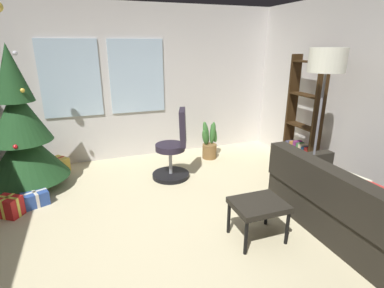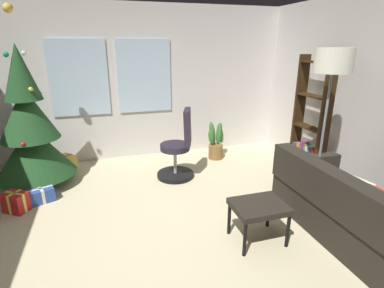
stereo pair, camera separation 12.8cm
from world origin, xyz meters
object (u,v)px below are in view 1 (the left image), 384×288
object	(u,v)px
holiday_tree	(22,133)
gift_box_red	(9,207)
gift_box_gold	(55,166)
couch	(373,214)
office_chair	(174,152)
bookshelf	(303,123)
gift_box_green	(56,168)
potted_plant	(210,143)
footstool	(258,207)
floor_lamp	(326,69)
gift_box_blue	(35,198)

from	to	relation	value
holiday_tree	gift_box_red	bearing A→B (deg)	-100.41
holiday_tree	gift_box_gold	distance (m)	0.87
couch	office_chair	xyz separation A→B (m)	(-1.52, 2.10, 0.15)
gift_box_red	bookshelf	xyz separation A→B (m)	(4.09, -0.02, 0.66)
gift_box_green	potted_plant	xyz separation A→B (m)	(2.54, -0.21, 0.19)
footstool	bookshelf	world-z (taller)	bookshelf
holiday_tree	floor_lamp	world-z (taller)	holiday_tree
bookshelf	potted_plant	distance (m)	1.59
gift_box_blue	office_chair	world-z (taller)	office_chair
gift_box_green	couch	bearing A→B (deg)	-41.83
office_chair	bookshelf	distance (m)	2.03
office_chair	floor_lamp	world-z (taller)	floor_lamp
footstool	gift_box_green	bearing A→B (deg)	129.71
bookshelf	potted_plant	size ratio (longest dim) A/B	2.76
footstool	gift_box_gold	bearing A→B (deg)	130.01
gift_box_green	office_chair	bearing A→B (deg)	-24.95
potted_plant	gift_box_red	bearing A→B (deg)	-161.75
footstool	potted_plant	bearing A→B (deg)	79.30
gift_box_gold	bookshelf	size ratio (longest dim) A/B	0.25
holiday_tree	gift_box_red	world-z (taller)	holiday_tree
holiday_tree	potted_plant	size ratio (longest dim) A/B	3.71
gift_box_red	office_chair	world-z (taller)	office_chair
couch	gift_box_gold	distance (m)	4.35
couch	potted_plant	world-z (taller)	couch
couch	footstool	size ratio (longest dim) A/B	3.58
floor_lamp	gift_box_gold	bearing A→B (deg)	149.56
gift_box_green	office_chair	size ratio (longest dim) A/B	0.32
gift_box_gold	couch	bearing A→B (deg)	-41.60
office_chair	floor_lamp	distance (m)	2.29
office_chair	gift_box_blue	bearing A→B (deg)	-173.66
footstool	bookshelf	size ratio (longest dim) A/B	0.30
footstool	gift_box_green	world-z (taller)	footstool
footstool	gift_box_red	size ratio (longest dim) A/B	1.61
gift_box_red	gift_box_blue	xyz separation A→B (m)	(0.25, 0.17, -0.03)
bookshelf	gift_box_green	bearing A→B (deg)	161.90
floor_lamp	holiday_tree	bearing A→B (deg)	157.43
gift_box_blue	floor_lamp	world-z (taller)	floor_lamp
footstool	gift_box_green	size ratio (longest dim) A/B	1.59
gift_box_gold	gift_box_blue	world-z (taller)	gift_box_gold
gift_box_red	bookshelf	distance (m)	4.15
footstool	holiday_tree	xyz separation A→B (m)	(-2.39, 2.07, 0.44)
gift_box_green	potted_plant	world-z (taller)	potted_plant
office_chair	potted_plant	bearing A→B (deg)	35.81
gift_box_gold	bookshelf	bearing A→B (deg)	-17.88
holiday_tree	office_chair	world-z (taller)	holiday_tree
gift_box_blue	floor_lamp	bearing A→B (deg)	-15.16
office_chair	potted_plant	distance (m)	1.02
footstool	gift_box_gold	xyz separation A→B (m)	(-2.11, 2.52, -0.26)
gift_box_red	floor_lamp	xyz separation A→B (m)	(3.69, -0.76, 1.54)
gift_box_blue	floor_lamp	distance (m)	3.90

